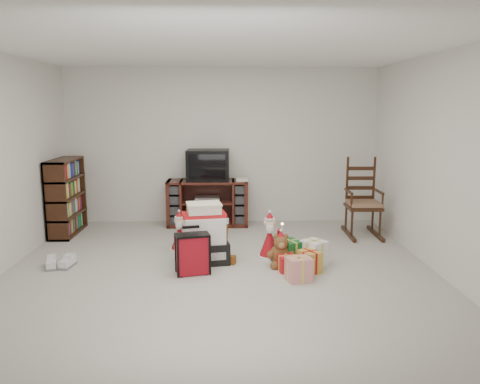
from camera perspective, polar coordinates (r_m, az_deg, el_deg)
name	(u,v)px	position (r m, az deg, el deg)	size (l,w,h in m)	color
room	(219,166)	(5.15, -2.59, 3.24)	(5.01, 5.01, 2.51)	beige
tv_stand	(208,203)	(7.51, -3.98, -1.32)	(1.28, 0.46, 0.73)	#4D1D16
bookshelf	(66,198)	(7.44, -20.41, -0.69)	(0.31, 0.92, 1.13)	#3A1E0F
rocking_chair	(362,208)	(7.17, 14.65, -1.86)	(0.49, 0.80, 1.20)	#3A1E0F
gift_pile	(204,237)	(5.75, -4.38, -5.50)	(0.64, 0.51, 0.72)	black
red_suitcase	(193,254)	(5.38, -5.79, -7.51)	(0.39, 0.27, 0.55)	maroon
stocking	(219,240)	(5.74, -2.58, -5.89)	(0.26, 0.11, 0.56)	#0C7116
teddy_bear	(281,252)	(5.65, 4.97, -7.32)	(0.26, 0.23, 0.39)	brown
santa_figurine	(270,240)	(5.92, 3.62, -5.90)	(0.29, 0.28, 0.60)	maroon
mrs_claus_figurine	(180,236)	(6.25, -7.38, -5.29)	(0.26, 0.25, 0.54)	maroon
sneaker_pair	(59,263)	(6.02, -21.15, -8.13)	(0.35, 0.30, 0.10)	silver
gift_cluster	(297,260)	(5.56, 6.94, -8.25)	(0.69, 0.78, 0.24)	red
crt_television	(208,165)	(7.42, -3.92, 3.29)	(0.67, 0.49, 0.49)	black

